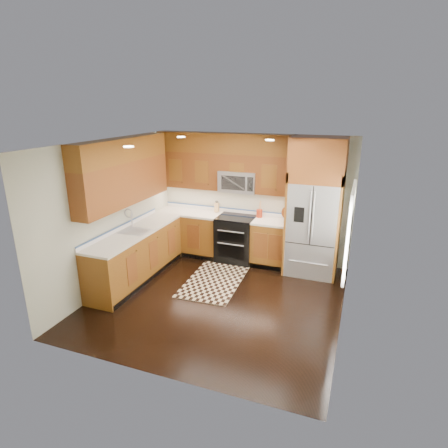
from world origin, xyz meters
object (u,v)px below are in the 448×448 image
at_px(range, 236,239).
at_px(knife_block, 217,207).
at_px(rug, 214,281).
at_px(utensil_crock, 259,212).
at_px(refrigerator, 315,208).

xyz_separation_m(range, knife_block, (-0.52, 0.24, 0.57)).
distance_m(range, rug, 1.18).
bearing_deg(range, utensil_crock, 20.82).
xyz_separation_m(refrigerator, knife_block, (-2.07, 0.27, -0.26)).
relative_size(rug, utensil_crock, 4.62).
height_order(range, refrigerator, refrigerator).
height_order(range, utensil_crock, utensil_crock).
xyz_separation_m(refrigerator, utensil_crock, (-1.11, 0.21, -0.24)).
distance_m(knife_block, utensil_crock, 0.96).
distance_m(range, utensil_crock, 0.75).
relative_size(range, rug, 0.59).
distance_m(refrigerator, rug, 2.31).
xyz_separation_m(range, refrigerator, (1.55, -0.04, 0.83)).
bearing_deg(knife_block, range, -24.50).
bearing_deg(range, refrigerator, -1.40).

